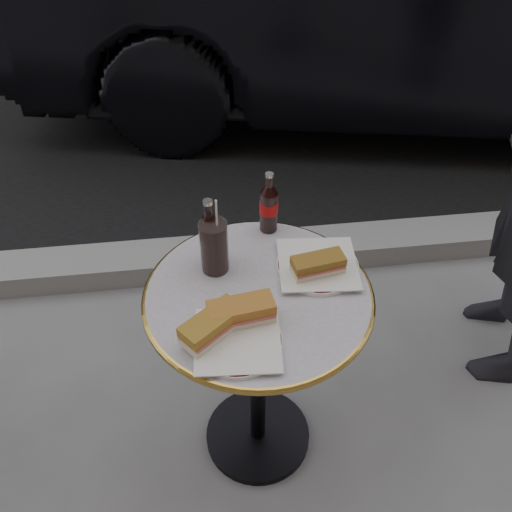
{
  "coord_description": "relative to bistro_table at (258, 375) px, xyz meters",
  "views": [
    {
      "loc": [
        -0.14,
        -1.05,
        1.83
      ],
      "look_at": [
        0.0,
        0.05,
        0.82
      ],
      "focal_mm": 40.0,
      "sensor_mm": 36.0,
      "label": 1
    }
  ],
  "objects": [
    {
      "name": "cola_bottle_right",
      "position": [
        0.06,
        0.26,
        0.47
      ],
      "size": [
        0.06,
        0.06,
        0.2
      ],
      "primitive_type": null,
      "rotation": [
        0.0,
        0.0,
        -0.17
      ],
      "color": "black",
      "rests_on": "bistro_table"
    },
    {
      "name": "ground",
      "position": [
        0.0,
        0.0,
        -0.37
      ],
      "size": [
        80.0,
        80.0,
        0.0
      ],
      "primitive_type": "plane",
      "color": "slate",
      "rests_on": "ground"
    },
    {
      "name": "curb",
      "position": [
        0.0,
        0.9,
        -0.32
      ],
      "size": [
        40.0,
        0.2,
        0.12
      ],
      "primitive_type": "cube",
      "color": "gray",
      "rests_on": "ground"
    },
    {
      "name": "sandwich_left_a",
      "position": [
        -0.13,
        -0.14,
        0.41
      ],
      "size": [
        0.17,
        0.16,
        0.06
      ],
      "primitive_type": "cube",
      "rotation": [
        0.0,
        0.0,
        0.67
      ],
      "color": "olive",
      "rests_on": "plate_left"
    },
    {
      "name": "bistro_table",
      "position": [
        0.0,
        0.0,
        0.0
      ],
      "size": [
        0.62,
        0.62,
        0.73
      ],
      "primitive_type": null,
      "color": "#BAB2C4",
      "rests_on": "ground"
    },
    {
      "name": "cola_glass",
      "position": [
        -0.11,
        0.11,
        0.45
      ],
      "size": [
        0.08,
        0.08,
        0.16
      ],
      "primitive_type": "cylinder",
      "rotation": [
        0.0,
        0.0,
        -0.02
      ],
      "color": "black",
      "rests_on": "bistro_table"
    },
    {
      "name": "plate_left",
      "position": [
        -0.07,
        -0.16,
        0.37
      ],
      "size": [
        0.27,
        0.27,
        0.01
      ],
      "primitive_type": "cylinder",
      "rotation": [
        0.0,
        0.0,
        -0.25
      ],
      "color": "white",
      "rests_on": "bistro_table"
    },
    {
      "name": "cola_bottle_left",
      "position": [
        -0.11,
        0.14,
        0.47
      ],
      "size": [
        0.07,
        0.07,
        0.22
      ],
      "primitive_type": null,
      "rotation": [
        0.0,
        0.0,
        0.24
      ],
      "color": "black",
      "rests_on": "bistro_table"
    },
    {
      "name": "sandwich_right",
      "position": [
        0.17,
        0.05,
        0.4
      ],
      "size": [
        0.15,
        0.09,
        0.05
      ],
      "primitive_type": "cube",
      "rotation": [
        0.0,
        0.0,
        0.17
      ],
      "color": "olive",
      "rests_on": "plate_right"
    },
    {
      "name": "sandwich_left_b",
      "position": [
        -0.06,
        -0.1,
        0.41
      ],
      "size": [
        0.17,
        0.1,
        0.06
      ],
      "primitive_type": "cube",
      "rotation": [
        0.0,
        0.0,
        0.14
      ],
      "color": "#B16F2D",
      "rests_on": "plate_left"
    },
    {
      "name": "plate_right",
      "position": [
        0.18,
        0.08,
        0.37
      ],
      "size": [
        0.28,
        0.28,
        0.01
      ],
      "primitive_type": "cylinder",
      "rotation": [
        0.0,
        0.0,
        -0.26
      ],
      "color": "white",
      "rests_on": "bistro_table"
    }
  ]
}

